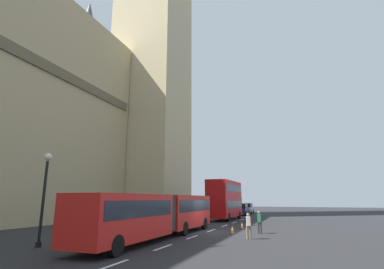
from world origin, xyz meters
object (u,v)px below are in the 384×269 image
object	(u,v)px
articulated_bus	(159,212)
pedestrian_by_kerb	(259,221)
traffic_cone_east	(250,222)
sedan_lead	(242,209)
double_decker_bus	(225,198)
sedan_trailing	(247,208)
traffic_cone_middle	(242,226)
traffic_cone_west	(232,230)
pedestrian_near_cones	(248,225)
street_lamp	(44,191)

from	to	relation	value
articulated_bus	pedestrian_by_kerb	world-z (taller)	articulated_bus
traffic_cone_east	pedestrian_by_kerb	bearing A→B (deg)	-164.85
traffic_cone_east	sedan_lead	bearing A→B (deg)	13.34
traffic_cone_east	articulated_bus	bearing A→B (deg)	160.88
sedan_lead	pedestrian_by_kerb	world-z (taller)	sedan_lead
double_decker_bus	sedan_trailing	xyz separation A→B (m)	(16.89, 0.10, -1.80)
double_decker_bus	traffic_cone_east	world-z (taller)	double_decker_bus
sedan_trailing	traffic_cone_middle	world-z (taller)	sedan_trailing
traffic_cone_middle	pedestrian_by_kerb	xyz separation A→B (m)	(-2.93, -1.94, 0.63)
traffic_cone_west	pedestrian_near_cones	xyz separation A→B (m)	(-2.60, -1.70, 0.63)
double_decker_bus	traffic_cone_middle	bearing A→B (deg)	-158.76
articulated_bus	pedestrian_near_cones	size ratio (longest dim) A/B	9.47
articulated_bus	street_lamp	world-z (taller)	street_lamp
traffic_cone_middle	sedan_lead	bearing A→B (deg)	10.85
traffic_cone_east	street_lamp	xyz separation A→B (m)	(-17.95, 8.74, 2.77)
traffic_cone_middle	traffic_cone_east	distance (m)	4.12
pedestrian_by_kerb	sedan_lead	bearing A→B (deg)	13.85
pedestrian_near_cones	pedestrian_by_kerb	size ratio (longest dim) A/B	1.00
double_decker_bus	sedan_lead	distance (m)	11.43
articulated_bus	street_lamp	distance (m)	7.41
articulated_bus	sedan_trailing	distance (m)	35.84
sedan_trailing	pedestrian_near_cones	xyz separation A→B (m)	(-34.18, -6.01, -0.00)
traffic_cone_west	pedestrian_near_cones	distance (m)	3.17
traffic_cone_west	street_lamp	size ratio (longest dim) A/B	0.11
sedan_lead	traffic_cone_east	world-z (taller)	sedan_lead
sedan_trailing	street_lamp	distance (m)	41.85
traffic_cone_middle	street_lamp	bearing A→B (deg)	147.79
traffic_cone_middle	street_lamp	distance (m)	16.59
sedan_trailing	street_lamp	size ratio (longest dim) A/B	0.83
double_decker_bus	sedan_lead	world-z (taller)	double_decker_bus
double_decker_bus	traffic_cone_west	world-z (taller)	double_decker_bus
double_decker_bus	traffic_cone_middle	world-z (taller)	double_decker_bus
sedan_trailing	traffic_cone_middle	bearing A→B (deg)	-171.15
sedan_trailing	traffic_cone_east	xyz separation A→B (m)	(-23.61, -4.34, -0.63)
sedan_lead	traffic_cone_middle	xyz separation A→B (m)	(-22.12, -4.24, -0.63)
double_decker_bus	pedestrian_near_cones	world-z (taller)	double_decker_bus
traffic_cone_west	pedestrian_near_cones	bearing A→B (deg)	-146.85
pedestrian_near_cones	double_decker_bus	bearing A→B (deg)	18.86
articulated_bus	traffic_cone_west	distance (m)	6.15
traffic_cone_west	pedestrian_near_cones	world-z (taller)	pedestrian_near_cones
sedan_trailing	traffic_cone_east	distance (m)	24.02
traffic_cone_east	street_lamp	size ratio (longest dim) A/B	0.11
sedan_trailing	pedestrian_near_cones	world-z (taller)	sedan_trailing
sedan_lead	traffic_cone_east	size ratio (longest dim) A/B	7.59
sedan_trailing	traffic_cone_west	distance (m)	31.88
sedan_lead	sedan_trailing	xyz separation A→B (m)	(5.60, 0.08, 0.00)
double_decker_bus	sedan_lead	xyz separation A→B (m)	(11.29, 0.03, -1.80)
sedan_lead	traffic_cone_middle	world-z (taller)	sedan_lead
sedan_lead	traffic_cone_west	distance (m)	26.33
double_decker_bus	traffic_cone_east	size ratio (longest dim) A/B	16.65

